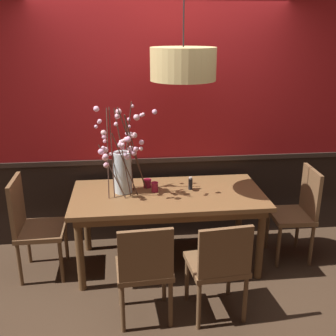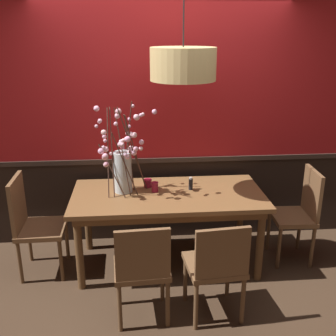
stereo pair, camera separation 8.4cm
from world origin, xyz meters
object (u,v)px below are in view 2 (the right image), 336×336
vase_with_blossoms (123,166)px  chair_far_side_right (182,185)px  chair_far_side_left (136,183)px  chair_head_east_end (300,210)px  chair_near_side_left (142,267)px  chair_near_side_right (217,264)px  candle_holder_nearer_edge (155,187)px  dining_table (168,201)px  condiment_bottle (191,184)px  chair_head_west_end (32,221)px  candle_holder_nearer_center (148,183)px  pendant_lamp (183,64)px

vase_with_blossoms → chair_far_side_right: bearing=49.6°
chair_far_side_left → chair_head_east_end: bearing=-27.9°
chair_far_side_left → chair_near_side_left: bearing=-89.0°
chair_far_side_right → chair_near_side_right: (0.08, -1.67, -0.02)m
candle_holder_nearer_edge → dining_table: bearing=-21.4°
chair_head_east_end → dining_table: bearing=179.2°
chair_head_east_end → candle_holder_nearer_edge: 1.46m
chair_near_side_left → condiment_bottle: (0.50, 0.91, 0.32)m
chair_head_west_end → candle_holder_nearer_edge: chair_head_west_end is taller
dining_table → candle_holder_nearer_center: size_ratio=22.07×
chair_far_side_right → chair_far_side_left: 0.53m
chair_head_west_end → chair_far_side_left: bearing=41.5°
chair_near_side_right → vase_with_blossoms: size_ratio=1.01×
chair_far_side_right → chair_far_side_left: chair_far_side_left is taller
dining_table → chair_far_side_right: (0.23, 0.83, -0.16)m
chair_head_east_end → candle_holder_nearer_center: 1.54m
dining_table → vase_with_blossoms: (-0.42, 0.06, 0.35)m
candle_holder_nearer_center → candle_holder_nearer_edge: size_ratio=0.84×
chair_far_side_left → chair_head_west_end: bearing=-138.5°
chair_head_east_end → chair_far_side_left: bearing=152.1°
chair_near_side_right → pendant_lamp: size_ratio=0.96×
dining_table → chair_head_west_end: chair_head_west_end is taller
vase_with_blossoms → condiment_bottle: bearing=1.0°
dining_table → chair_far_side_right: 0.88m
chair_head_west_end → chair_near_side_left: size_ratio=1.11×
condiment_bottle → candle_holder_nearer_center: bearing=165.9°
dining_table → chair_head_west_end: size_ratio=1.88×
chair_far_side_right → candle_holder_nearer_center: bearing=-122.6°
chair_near_side_left → pendant_lamp: pendant_lamp is taller
chair_far_side_left → candle_holder_nearer_edge: (0.18, -0.79, 0.26)m
dining_table → condiment_bottle: bearing=18.3°
chair_far_side_right → chair_near_side_left: (-0.50, -1.66, -0.02)m
condiment_bottle → pendant_lamp: 1.15m
candle_holder_nearer_edge → condiment_bottle: 0.35m
chair_near_side_left → candle_holder_nearer_edge: 0.94m
chair_near_side_left → condiment_bottle: 1.08m
chair_far_side_right → condiment_bottle: (-0.00, -0.76, 0.31)m
chair_near_side_right → vase_with_blossoms: bearing=129.2°
chair_near_side_left → chair_far_side_left: 1.67m
candle_holder_nearer_edge → chair_near_side_left: bearing=-99.7°
chair_far_side_left → chair_head_east_end: 1.83m
pendant_lamp → candle_holder_nearer_center: bearing=145.8°
chair_far_side_right → chair_near_side_left: bearing=-106.9°
chair_near_side_left → chair_head_east_end: chair_head_east_end is taller
chair_far_side_right → chair_far_side_left: size_ratio=0.93×
chair_far_side_left → dining_table: bearing=-70.2°
dining_table → chair_head_west_end: bearing=-178.6°
chair_near_side_left → chair_far_side_left: (-0.03, 1.67, 0.05)m
chair_far_side_right → vase_with_blossoms: (-0.65, -0.77, 0.51)m
chair_far_side_right → vase_with_blossoms: 1.13m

